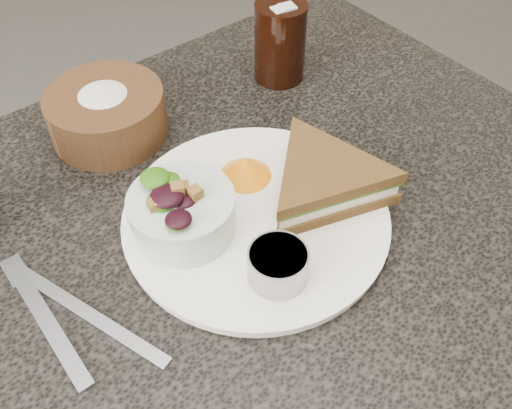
{
  "coord_description": "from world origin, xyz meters",
  "views": [
    {
      "loc": [
        -0.21,
        -0.36,
        1.25
      ],
      "look_at": [
        0.05,
        -0.02,
        0.78
      ],
      "focal_mm": 40.0,
      "sensor_mm": 36.0,
      "label": 1
    }
  ],
  "objects_px": {
    "dinner_plate": "(256,218)",
    "cola_glass": "(280,38)",
    "dining_table": "(222,379)",
    "sandwich": "(324,180)",
    "dressing_ramekin": "(278,265)",
    "salad_bowl": "(182,208)",
    "bread_basket": "(106,107)"
  },
  "relations": [
    {
      "from": "sandwich",
      "to": "dining_table",
      "type": "bearing_deg",
      "value": 178.1
    },
    {
      "from": "sandwich",
      "to": "salad_bowl",
      "type": "bearing_deg",
      "value": 176.45
    },
    {
      "from": "dressing_ramekin",
      "to": "cola_glass",
      "type": "bearing_deg",
      "value": 49.97
    },
    {
      "from": "dining_table",
      "to": "dressing_ramekin",
      "type": "distance_m",
      "value": 0.42
    },
    {
      "from": "dinner_plate",
      "to": "sandwich",
      "type": "xyz_separation_m",
      "value": [
        0.08,
        -0.02,
        0.03
      ]
    },
    {
      "from": "dinner_plate",
      "to": "dressing_ramekin",
      "type": "height_order",
      "value": "dressing_ramekin"
    },
    {
      "from": "dressing_ramekin",
      "to": "dinner_plate",
      "type": "bearing_deg",
      "value": 66.33
    },
    {
      "from": "dressing_ramekin",
      "to": "bread_basket",
      "type": "bearing_deg",
      "value": 93.43
    },
    {
      "from": "dinner_plate",
      "to": "sandwich",
      "type": "bearing_deg",
      "value": -16.35
    },
    {
      "from": "dinner_plate",
      "to": "bread_basket",
      "type": "xyz_separation_m",
      "value": [
        -0.06,
        0.25,
        0.04
      ]
    },
    {
      "from": "dining_table",
      "to": "bread_basket",
      "type": "xyz_separation_m",
      "value": [
        -0.0,
        0.22,
        0.42
      ]
    },
    {
      "from": "dinner_plate",
      "to": "cola_glass",
      "type": "xyz_separation_m",
      "value": [
        0.21,
        0.21,
        0.06
      ]
    },
    {
      "from": "dining_table",
      "to": "cola_glass",
      "type": "bearing_deg",
      "value": 35.58
    },
    {
      "from": "sandwich",
      "to": "cola_glass",
      "type": "height_order",
      "value": "cola_glass"
    },
    {
      "from": "salad_bowl",
      "to": "cola_glass",
      "type": "relative_size",
      "value": 0.92
    },
    {
      "from": "dining_table",
      "to": "bread_basket",
      "type": "bearing_deg",
      "value": 90.56
    },
    {
      "from": "dressing_ramekin",
      "to": "cola_glass",
      "type": "distance_m",
      "value": 0.38
    },
    {
      "from": "dining_table",
      "to": "dressing_ramekin",
      "type": "xyz_separation_m",
      "value": [
        0.02,
        -0.1,
        0.41
      ]
    },
    {
      "from": "dinner_plate",
      "to": "salad_bowl",
      "type": "height_order",
      "value": "salad_bowl"
    },
    {
      "from": "bread_basket",
      "to": "dressing_ramekin",
      "type": "bearing_deg",
      "value": -86.57
    },
    {
      "from": "dressing_ramekin",
      "to": "bread_basket",
      "type": "xyz_separation_m",
      "value": [
        -0.02,
        0.33,
        0.01
      ]
    },
    {
      "from": "dining_table",
      "to": "cola_glass",
      "type": "distance_m",
      "value": 0.54
    },
    {
      "from": "cola_glass",
      "to": "dining_table",
      "type": "bearing_deg",
      "value": -144.42
    },
    {
      "from": "dinner_plate",
      "to": "sandwich",
      "type": "distance_m",
      "value": 0.09
    },
    {
      "from": "dining_table",
      "to": "dinner_plate",
      "type": "bearing_deg",
      "value": -21.94
    },
    {
      "from": "dinner_plate",
      "to": "bread_basket",
      "type": "bearing_deg",
      "value": 102.69
    },
    {
      "from": "sandwich",
      "to": "dressing_ramekin",
      "type": "distance_m",
      "value": 0.13
    },
    {
      "from": "dinner_plate",
      "to": "dressing_ramekin",
      "type": "xyz_separation_m",
      "value": [
        -0.04,
        -0.08,
        0.03
      ]
    },
    {
      "from": "salad_bowl",
      "to": "dinner_plate",
      "type": "bearing_deg",
      "value": -24.24
    },
    {
      "from": "dining_table",
      "to": "cola_glass",
      "type": "xyz_separation_m",
      "value": [
        0.26,
        0.19,
        0.44
      ]
    },
    {
      "from": "bread_basket",
      "to": "cola_glass",
      "type": "xyz_separation_m",
      "value": [
        0.26,
        -0.04,
        0.02
      ]
    },
    {
      "from": "dinner_plate",
      "to": "salad_bowl",
      "type": "bearing_deg",
      "value": 155.76
    }
  ]
}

